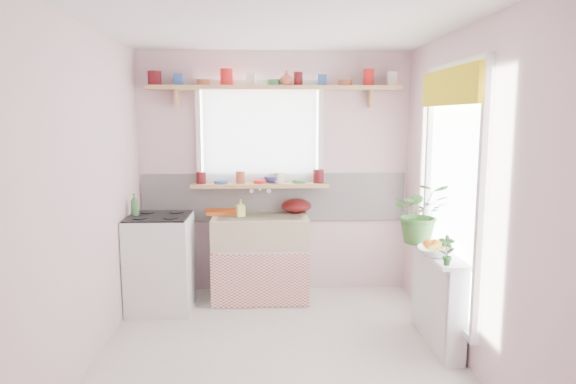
{
  "coord_description": "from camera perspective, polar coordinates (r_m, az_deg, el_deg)",
  "views": [
    {
      "loc": [
        -0.08,
        -3.73,
        1.84
      ],
      "look_at": [
        0.1,
        0.55,
        1.2
      ],
      "focal_mm": 32.0,
      "sensor_mm": 36.0,
      "label": 1
    }
  ],
  "objects": [
    {
      "name": "soap_bottle_sink",
      "position": [
        5.12,
        -5.28,
        -1.78
      ],
      "size": [
        0.1,
        0.1,
        0.17
      ],
      "primitive_type": "imported",
      "rotation": [
        0.0,
        0.0,
        0.31
      ],
      "color": "#E3F96F",
      "rests_on": "sink_unit"
    },
    {
      "name": "sill_cup",
      "position": [
        5.31,
        -1.53,
        1.58
      ],
      "size": [
        0.13,
        0.13,
        0.09
      ],
      "primitive_type": "imported",
      "rotation": [
        0.0,
        0.0,
        -0.08
      ],
      "color": "beige",
      "rests_on": "windowsill"
    },
    {
      "name": "room",
      "position": [
        4.68,
        6.76,
        2.61
      ],
      "size": [
        3.2,
        3.2,
        3.2
      ],
      "color": "silver",
      "rests_on": "ground"
    },
    {
      "name": "fruit",
      "position": [
        4.12,
        16.13,
        -5.57
      ],
      "size": [
        0.2,
        0.14,
        0.1
      ],
      "color": "orange",
      "rests_on": "fruit_bowl"
    },
    {
      "name": "sink_unit",
      "position": [
        5.22,
        -3.08,
        -7.23
      ],
      "size": [
        0.95,
        0.65,
        1.11
      ],
      "color": "white",
      "rests_on": "ground"
    },
    {
      "name": "radiator_ledge",
      "position": [
        4.41,
        16.29,
        -11.0
      ],
      "size": [
        0.22,
        0.95,
        0.78
      ],
      "color": "white",
      "rests_on": "ground"
    },
    {
      "name": "shelf_vase",
      "position": [
        5.16,
        -0.18,
        12.55
      ],
      "size": [
        0.16,
        0.16,
        0.14
      ],
      "primitive_type": "imported",
      "rotation": [
        0.0,
        0.0,
        -0.22
      ],
      "color": "#AF5136",
      "rests_on": "pine_shelf"
    },
    {
      "name": "windowsill",
      "position": [
        5.26,
        -3.12,
        0.77
      ],
      "size": [
        1.4,
        0.22,
        0.04
      ],
      "primitive_type": "cube",
      "color": "tan",
      "rests_on": "room"
    },
    {
      "name": "sill_bowl",
      "position": [
        5.31,
        -1.56,
        1.43
      ],
      "size": [
        0.21,
        0.21,
        0.07
      ],
      "primitive_type": "imported",
      "rotation": [
        0.0,
        0.0,
        0.01
      ],
      "color": "#3143A1",
      "rests_on": "windowsill"
    },
    {
      "name": "herb_pot",
      "position": [
        3.88,
        17.23,
        -6.21
      ],
      "size": [
        0.13,
        0.1,
        0.22
      ],
      "primitive_type": "imported",
      "rotation": [
        0.0,
        0.0,
        -0.21
      ],
      "color": "#245A24",
      "rests_on": "radiator_ledge"
    },
    {
      "name": "cooker_bottle",
      "position": [
        5.01,
        -16.67,
        -1.36
      ],
      "size": [
        0.1,
        0.1,
        0.21
      ],
      "primitive_type": "imported",
      "rotation": [
        0.0,
        0.0,
        -0.21
      ],
      "color": "#408042",
      "rests_on": "cooker"
    },
    {
      "name": "cooker",
      "position": [
        5.08,
        -13.99,
        -7.58
      ],
      "size": [
        0.58,
        0.58,
        0.93
      ],
      "color": "white",
      "rests_on": "ground"
    },
    {
      "name": "jade_plant",
      "position": [
        4.46,
        14.5,
        -2.24
      ],
      "size": [
        0.52,
        0.47,
        0.52
      ],
      "primitive_type": "imported",
      "rotation": [
        0.0,
        0.0,
        -0.14
      ],
      "color": "#3A6C2B",
      "rests_on": "radiator_ledge"
    },
    {
      "name": "sill_crockery",
      "position": [
        5.25,
        -3.31,
        1.58
      ],
      "size": [
        1.35,
        0.11,
        0.12
      ],
      "color": "#590F14",
      "rests_on": "windowsill"
    },
    {
      "name": "fruit_bowl",
      "position": [
        4.12,
        16.04,
        -6.38
      ],
      "size": [
        0.33,
        0.33,
        0.07
      ],
      "primitive_type": "imported",
      "rotation": [
        0.0,
        0.0,
        -0.24
      ],
      "color": "white",
      "rests_on": "radiator_ledge"
    },
    {
      "name": "colander",
      "position": [
        5.32,
        0.94,
        -1.52
      ],
      "size": [
        0.32,
        0.32,
        0.14
      ],
      "primitive_type": "ellipsoid",
      "rotation": [
        0.0,
        0.0,
        0.02
      ],
      "color": "#510D0E",
      "rests_on": "sink_unit"
    },
    {
      "name": "shelf_crockery",
      "position": [
        5.22,
        -1.53,
        12.33
      ],
      "size": [
        2.47,
        0.11,
        0.12
      ],
      "color": "#590F14",
      "rests_on": "pine_shelf"
    },
    {
      "name": "pine_shelf",
      "position": [
        5.21,
        -1.52,
        11.5
      ],
      "size": [
        2.52,
        0.24,
        0.04
      ],
      "primitive_type": "cube",
      "color": "tan",
      "rests_on": "room"
    },
    {
      "name": "dish_tray",
      "position": [
        5.34,
        -7.12,
        -2.12
      ],
      "size": [
        0.41,
        0.33,
        0.04
      ],
      "primitive_type": "cube",
      "rotation": [
        0.0,
        0.0,
        0.16
      ],
      "color": "#ED5915",
      "rests_on": "sink_unit"
    }
  ]
}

